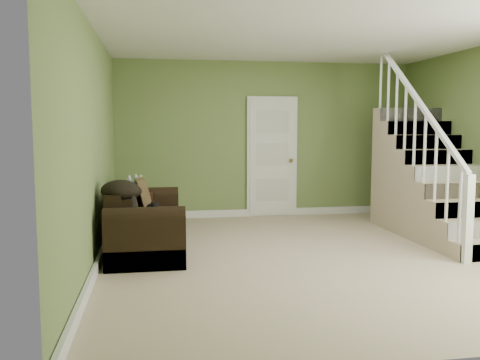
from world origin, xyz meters
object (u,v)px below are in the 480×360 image
object	(u,v)px
sofa	(143,226)
banana	(158,218)
side_table	(136,213)
cat	(153,210)

from	to	relation	value
sofa	banana	distance (m)	0.41
sofa	side_table	bearing A→B (deg)	97.13
sofa	cat	bearing A→B (deg)	-18.73
side_table	cat	world-z (taller)	side_table
side_table	cat	distance (m)	0.96
side_table	cat	xyz separation A→B (m)	(0.23, -0.91, 0.19)
side_table	banana	distance (m)	1.24
sofa	side_table	xyz separation A→B (m)	(-0.11, 0.87, 0.02)
cat	banana	world-z (taller)	cat
sofa	banana	world-z (taller)	sofa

